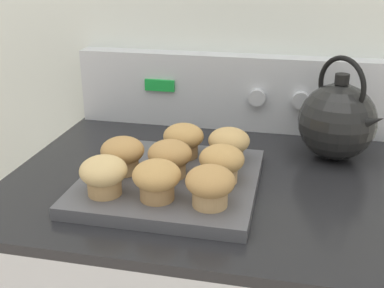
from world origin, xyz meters
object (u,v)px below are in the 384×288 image
object	(u,v)px
muffin_r1_c1	(170,157)
muffin_r2_c2	(229,144)
muffin_r0_c2	(210,185)
tea_kettle	(338,120)
muffin_r0_c1	(157,179)
muffin_pan	(170,181)
muffin_r1_c0	(123,154)
muffin_r2_c1	(184,139)
muffin_r1_c2	(222,163)
muffin_r0_c0	(104,174)

from	to	relation	value
muffin_r1_c1	muffin_r2_c2	xyz separation A→B (m)	(0.09, 0.09, 0.00)
muffin_r0_c2	tea_kettle	bearing A→B (deg)	54.74
muffin_r2_c2	tea_kettle	xyz separation A→B (m)	(0.20, 0.11, 0.02)
muffin_r0_c1	muffin_r0_c2	bearing A→B (deg)	-1.99
muffin_r0_c1	muffin_r1_c1	size ratio (longest dim) A/B	1.00
muffin_pan	muffin_r1_c0	size ratio (longest dim) A/B	3.95
muffin_r2_c1	muffin_r2_c2	world-z (taller)	same
muffin_r2_c2	tea_kettle	bearing A→B (deg)	29.34
muffin_r2_c2	muffin_r2_c1	bearing A→B (deg)	177.04
muffin_r0_c2	muffin_r2_c2	xyz separation A→B (m)	(0.00, 0.18, 0.00)
muffin_r0_c1	muffin_r1_c1	xyz separation A→B (m)	(-0.00, 0.09, 0.00)
muffin_r2_c2	muffin_pan	bearing A→B (deg)	-136.65
tea_kettle	muffin_r0_c2	bearing A→B (deg)	-125.26
muffin_r1_c0	muffin_r2_c2	size ratio (longest dim) A/B	1.00
muffin_r0_c2	muffin_r1_c1	world-z (taller)	same
muffin_r0_c2	muffin_r1_c2	bearing A→B (deg)	87.47
muffin_r0_c2	muffin_r1_c1	size ratio (longest dim) A/B	1.00
muffin_r0_c2	muffin_r2_c1	xyz separation A→B (m)	(-0.09, 0.18, 0.00)
muffin_r1_c2	muffin_r2_c1	xyz separation A→B (m)	(-0.09, 0.09, 0.00)
muffin_r1_c0	muffin_r0_c0	bearing A→B (deg)	-90.29
muffin_r0_c2	muffin_r2_c1	distance (m)	0.20
muffin_pan	muffin_r0_c1	distance (m)	0.10
muffin_r1_c2	muffin_r1_c0	bearing A→B (deg)	179.98
muffin_pan	muffin_r1_c0	bearing A→B (deg)	-178.77
muffin_r1_c2	tea_kettle	xyz separation A→B (m)	(0.20, 0.20, 0.02)
muffin_r1_c2	muffin_r2_c2	world-z (taller)	same
muffin_r1_c1	muffin_r2_c1	distance (m)	0.09
muffin_r1_c1	muffin_r1_c2	bearing A→B (deg)	-1.92
muffin_pan	muffin_r1_c0	world-z (taller)	muffin_r1_c0
muffin_pan	muffin_r1_c1	size ratio (longest dim) A/B	3.95
muffin_r0_c0	muffin_r1_c2	bearing A→B (deg)	25.96
muffin_r1_c1	muffin_r1_c0	bearing A→B (deg)	-178.00
muffin_r1_c1	muffin_r1_c2	xyz separation A→B (m)	(0.09, -0.00, 0.00)
muffin_r1_c1	muffin_pan	bearing A→B (deg)	-74.07
muffin_r1_c2	muffin_r2_c1	distance (m)	0.13
tea_kettle	muffin_r0_c0	bearing A→B (deg)	-142.77
muffin_r0_c0	muffin_r0_c1	xyz separation A→B (m)	(0.09, 0.00, 0.00)
muffin_r1_c2	muffin_r2_c2	bearing A→B (deg)	90.25
muffin_r0_c1	tea_kettle	distance (m)	0.41
muffin_r0_c0	muffin_r0_c2	distance (m)	0.18
muffin_r1_c0	muffin_r2_c1	xyz separation A→B (m)	(0.09, 0.09, 0.00)
muffin_r0_c1	muffin_r2_c1	size ratio (longest dim) A/B	1.00
muffin_r2_c1	muffin_r0_c0	bearing A→B (deg)	-116.57
muffin_r0_c0	muffin_r0_c1	size ratio (longest dim) A/B	1.00
muffin_r1_c0	muffin_r2_c1	distance (m)	0.13
muffin_r2_c2	muffin_r0_c0	bearing A→B (deg)	-135.51
muffin_pan	tea_kettle	bearing A→B (deg)	34.28
muffin_r0_c1	muffin_pan	bearing A→B (deg)	90.94
muffin_r0_c0	muffin_r2_c1	bearing A→B (deg)	63.43
muffin_r0_c0	muffin_r1_c1	xyz separation A→B (m)	(0.09, 0.09, 0.00)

